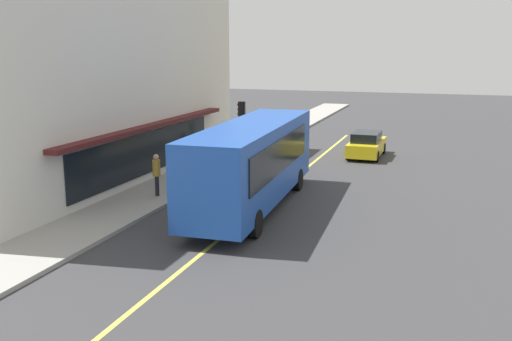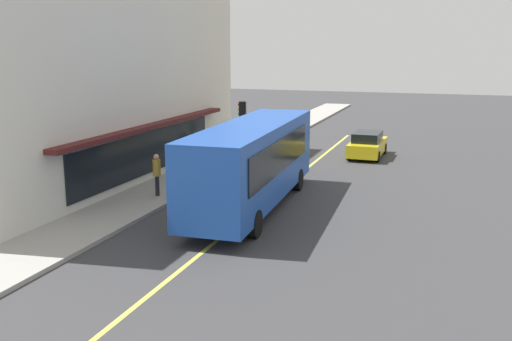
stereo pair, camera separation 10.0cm
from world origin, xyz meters
name	(u,v)px [view 1 (the left image)]	position (x,y,z in m)	size (l,w,h in m)	color
ground	(278,192)	(0.00, 0.00, 0.00)	(120.00, 120.00, 0.00)	#38383A
sidewalk	(178,182)	(0.00, 5.06, 0.07)	(80.00, 2.84, 0.15)	#9E9B93
lane_centre_stripe	(278,192)	(0.00, 0.00, 0.00)	(36.00, 0.16, 0.01)	#D8D14C
storefront_building	(65,77)	(-0.19, 11.05, 5.04)	(21.65, 9.74, 10.10)	silver
bus	(253,161)	(-2.94, 0.18, 1.99)	(11.23, 3.02, 3.50)	#1E4CAD
traffic_light	(242,115)	(7.16, 4.36, 2.53)	(0.30, 0.52, 3.20)	#2D2D33
car_yellow	(367,145)	(9.85, -2.60, 0.74)	(4.33, 1.91, 1.52)	yellow
pedestrian_near_storefront	(205,144)	(4.87, 5.75, 1.12)	(0.34, 0.34, 1.62)	black
pedestrian_by_curb	(156,171)	(-2.94, 4.59, 1.27)	(0.34, 0.34, 1.84)	black
pedestrian_mid_block	(251,134)	(8.84, 4.37, 1.21)	(0.34, 0.34, 1.76)	black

